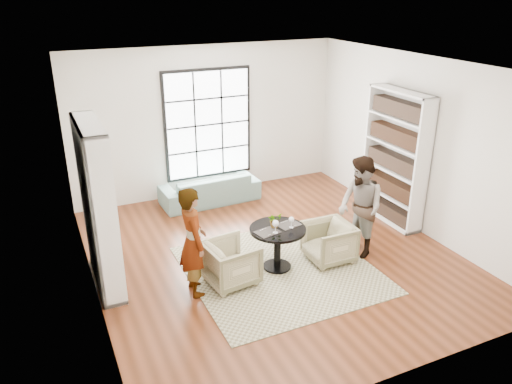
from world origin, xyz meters
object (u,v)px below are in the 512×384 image
pedestal_table (277,239)px  armchair_right (329,242)px  person_right (360,207)px  flower_centerpiece (275,220)px  person_left (193,242)px  sofa (210,188)px  armchair_left (231,263)px  wine_glass_right (291,220)px  wine_glass_left (276,224)px

pedestal_table → armchair_right: 0.87m
person_right → flower_centerpiece: bearing=-95.0°
pedestal_table → flower_centerpiece: flower_centerpiece is taller
person_left → person_right: bearing=-88.9°
person_left → sofa: bearing=-21.6°
sofa → flower_centerpiece: 2.83m
pedestal_table → flower_centerpiece: bearing=115.2°
sofa → armchair_left: bearing=73.6°
pedestal_table → flower_centerpiece: 0.31m
pedestal_table → armchair_left: size_ratio=1.19×
armchair_left → person_right: person_right is taller
armchair_left → person_right: 2.24m
person_right → sofa: bearing=-151.6°
person_left → flower_centerpiece: (1.32, 0.13, 0.00)m
person_left → flower_centerpiece: size_ratio=6.88×
pedestal_table → wine_glass_right: wine_glass_right is taller
sofa → person_left: (-1.27, -2.92, 0.51)m
pedestal_table → wine_glass_left: 0.37m
sofa → armchair_right: (0.91, -2.96, 0.03)m
person_right → wine_glass_left: person_right is taller
person_left → wine_glass_left: 1.24m
sofa → wine_glass_left: bearing=86.9°
sofa → armchair_left: armchair_left is taller
armchair_left → wine_glass_left: 0.86m
armchair_right → person_left: bearing=-90.2°
flower_centerpiece → pedestal_table: bearing=-64.8°
wine_glass_left → sofa: bearing=89.4°
flower_centerpiece → wine_glass_left: bearing=-112.8°
pedestal_table → person_left: bearing=-176.6°
armchair_left → person_left: 0.72m
person_right → wine_glass_right: 1.20m
armchair_right → wine_glass_right: size_ratio=3.83×
person_left → wine_glass_right: size_ratio=8.78×
sofa → person_right: person_right is taller
wine_glass_right → flower_centerpiece: 0.25m
sofa → person_right: 3.35m
person_left → flower_centerpiece: bearing=-82.2°
armchair_right → armchair_left: bearing=-90.5°
person_right → wine_glass_left: size_ratio=7.74×
armchair_left → sofa: bearing=-21.5°
armchair_right → person_right: 0.74m
armchair_left → flower_centerpiece: 0.91m
armchair_right → wine_glass_left: wine_glass_left is taller
pedestal_table → sofa: (-0.07, 2.84, -0.21)m
person_left → person_right: 2.74m
sofa → wine_glass_right: (0.27, -2.91, 0.53)m
armchair_right → person_left: 2.24m
pedestal_table → wine_glass_right: size_ratio=4.70×
pedestal_table → wine_glass_right: (0.19, -0.07, 0.31)m
wine_glass_right → flower_centerpiece: (-0.22, 0.12, -0.01)m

